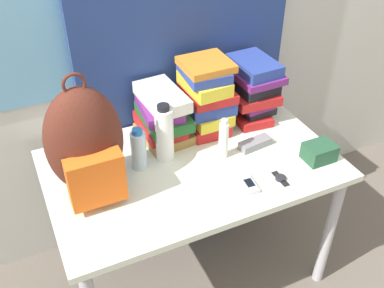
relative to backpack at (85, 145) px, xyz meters
The scene contains 14 objects.
wall_back 0.69m from the backpack, 46.28° to the left, with size 6.00×0.06×2.50m.
curtain_blue 0.76m from the backpack, 33.65° to the left, with size 1.03×0.04×2.50m.
desk 0.52m from the backpack, ahead, with size 1.22×0.75×0.71m.
backpack is the anchor object (origin of this frame).
book_stack_left 0.44m from the backpack, 27.71° to the left, with size 0.22×0.29×0.25m.
book_stack_center 0.63m from the backpack, 18.89° to the left, with size 0.22×0.28×0.34m.
book_stack_right 0.86m from the backpack, 13.72° to the left, with size 0.23×0.30×0.29m.
water_bottle 0.25m from the backpack, 12.49° to the left, with size 0.06×0.06×0.19m.
sports_bottle 0.35m from the backpack, 10.28° to the left, with size 0.08×0.08×0.27m.
sunscreen_bottle 0.58m from the backpack, ahead, with size 0.04×0.04×0.19m.
cell_phone 0.65m from the backpack, 23.51° to the right, with size 0.05×0.11×0.02m.
sunglasses_case 0.75m from the backpack, ahead, with size 0.16×0.07×0.04m.
camera_pouch 0.97m from the backpack, 13.63° to the right, with size 0.13×0.10×0.08m.
wristwatch 0.78m from the backpack, 20.68° to the right, with size 0.04×0.10×0.01m.
Camera 1 is at (-0.62, -0.97, 1.91)m, focal length 42.00 mm.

